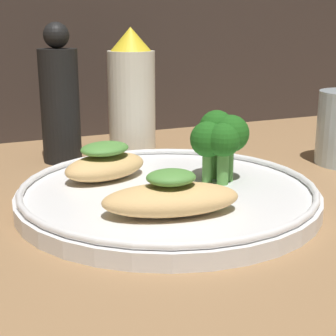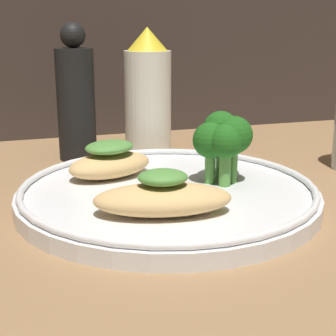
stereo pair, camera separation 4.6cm
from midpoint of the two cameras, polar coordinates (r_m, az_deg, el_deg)
name	(u,v)px [view 1 (the left image)]	position (r cm, az deg, el deg)	size (l,w,h in cm)	color
ground_plane	(168,209)	(47.22, -2.80, -4.60)	(180.00, 180.00, 1.00)	#936D47
plate	(168,193)	(46.72, -2.82, -2.88)	(27.27, 27.27, 2.00)	white
grilled_meat_front	(171,197)	(40.28, -2.94, -3.30)	(11.74, 7.18, 3.61)	tan
grilled_meat_middle	(105,163)	(49.96, -9.60, 0.47)	(9.61, 7.33, 3.59)	tan
broccoli_bunch	(221,138)	(48.32, 3.25, 3.34)	(5.75, 5.92, 6.64)	#569942
sauce_bottle	(132,95)	(63.85, -6.13, 8.04)	(5.77, 5.77, 15.48)	silver
pepper_grinder	(60,100)	(61.81, -14.02, 7.26)	(4.50, 4.50, 16.05)	black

